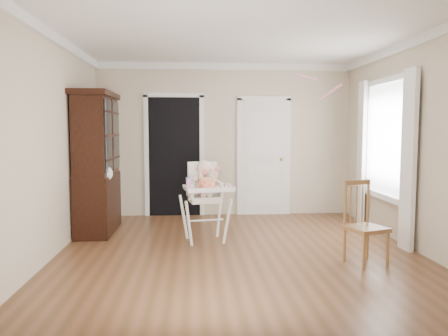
{
  "coord_description": "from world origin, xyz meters",
  "views": [
    {
      "loc": [
        -0.55,
        -5.29,
        1.54
      ],
      "look_at": [
        -0.15,
        0.54,
        1.02
      ],
      "focal_mm": 35.0,
      "sensor_mm": 36.0,
      "label": 1
    }
  ],
  "objects": [
    {
      "name": "streamer",
      "position": [
        0.85,
        0.14,
        2.19
      ],
      "size": [
        0.2,
        0.47,
        0.15
      ],
      "primitive_type": null,
      "rotation": [
        0.26,
        0.0,
        0.36
      ],
      "color": "pink",
      "rests_on": "ceiling"
    },
    {
      "name": "doorway",
      "position": [
        -0.9,
        2.48,
        1.11
      ],
      "size": [
        1.06,
        0.05,
        2.22
      ],
      "color": "black",
      "rests_on": "wall_back"
    },
    {
      "name": "china_cabinet",
      "position": [
        -1.99,
        1.28,
        1.04
      ],
      "size": [
        0.55,
        1.24,
        2.09
      ],
      "color": "black",
      "rests_on": "floor"
    },
    {
      "name": "baby",
      "position": [
        -0.41,
        0.66,
        0.86
      ],
      "size": [
        0.35,
        0.27,
        0.51
      ],
      "rotation": [
        0.0,
        0.0,
        0.17
      ],
      "color": "beige",
      "rests_on": "high_chair"
    },
    {
      "name": "dining_chair",
      "position": [
        1.39,
        -0.51,
        0.44
      ],
      "size": [
        0.49,
        0.49,
        0.95
      ],
      "rotation": [
        0.0,
        0.0,
        0.32
      ],
      "color": "brown",
      "rests_on": "floor"
    },
    {
      "name": "sippy_cup",
      "position": [
        -0.63,
        0.47,
        0.84
      ],
      "size": [
        0.07,
        0.07,
        0.17
      ],
      "rotation": [
        0.0,
        0.0,
        0.17
      ],
      "color": "pink",
      "rests_on": "high_chair"
    },
    {
      "name": "floor",
      "position": [
        0.0,
        0.0,
        0.0
      ],
      "size": [
        5.0,
        5.0,
        0.0
      ],
      "primitive_type": "plane",
      "color": "#52351C",
      "rests_on": "ground"
    },
    {
      "name": "wall_left",
      "position": [
        -2.25,
        0.0,
        1.35
      ],
      "size": [
        0.0,
        5.0,
        5.0
      ],
      "primitive_type": "plane",
      "rotation": [
        1.57,
        0.0,
        1.57
      ],
      "color": "#C3B198",
      "rests_on": "floor"
    },
    {
      "name": "high_chair",
      "position": [
        -0.41,
        0.63,
        0.69
      ],
      "size": [
        0.75,
        0.88,
        1.11
      ],
      "rotation": [
        0.0,
        0.0,
        0.17
      ],
      "color": "white",
      "rests_on": "floor"
    },
    {
      "name": "closet_door",
      "position": [
        0.7,
        2.48,
        1.02
      ],
      "size": [
        0.96,
        0.09,
        2.13
      ],
      "color": "white",
      "rests_on": "wall_back"
    },
    {
      "name": "ceiling",
      "position": [
        0.0,
        0.0,
        2.7
      ],
      "size": [
        5.0,
        5.0,
        0.0
      ],
      "primitive_type": "plane",
      "rotation": [
        3.14,
        0.0,
        0.0
      ],
      "color": "white",
      "rests_on": "wall_back"
    },
    {
      "name": "crown_molding",
      "position": [
        0.0,
        0.0,
        2.64
      ],
      "size": [
        4.5,
        5.0,
        0.12
      ],
      "primitive_type": null,
      "color": "white",
      "rests_on": "ceiling"
    },
    {
      "name": "wall_right",
      "position": [
        2.25,
        0.0,
        1.35
      ],
      "size": [
        0.0,
        5.0,
        5.0
      ],
      "primitive_type": "plane",
      "rotation": [
        1.57,
        0.0,
        -1.57
      ],
      "color": "#C3B198",
      "rests_on": "floor"
    },
    {
      "name": "cake",
      "position": [
        -0.38,
        0.38,
        0.84
      ],
      "size": [
        0.27,
        0.27,
        0.13
      ],
      "color": "silver",
      "rests_on": "high_chair"
    },
    {
      "name": "wall_back",
      "position": [
        0.0,
        2.5,
        1.35
      ],
      "size": [
        4.5,
        0.0,
        4.5
      ],
      "primitive_type": "plane",
      "rotation": [
        1.57,
        0.0,
        0.0
      ],
      "color": "#C3B198",
      "rests_on": "floor"
    },
    {
      "name": "window_right",
      "position": [
        2.18,
        0.8,
        1.29
      ],
      "size": [
        0.13,
        1.84,
        2.3
      ],
      "color": "white",
      "rests_on": "wall_right"
    }
  ]
}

